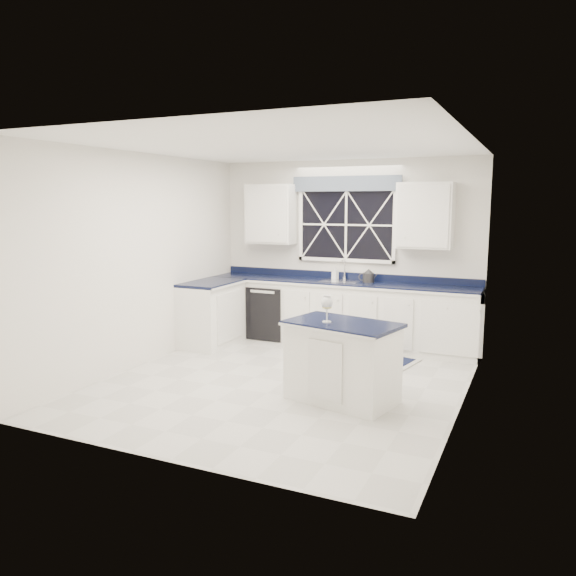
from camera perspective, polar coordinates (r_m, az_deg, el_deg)
The scene contains 13 objects.
ground at distance 6.66m, azimuth -0.41°, elevation -9.50°, with size 4.50×4.50×0.00m, color beige.
back_wall at distance 8.46m, azimuth 5.98°, elevation 3.70°, with size 4.00×0.10×2.70m, color silver.
base_cabinets at distance 8.27m, azimuth 2.68°, elevation -2.68°, with size 3.99×1.60×0.90m.
countertop at distance 8.22m, azimuth 5.28°, elevation 0.55°, with size 3.98×0.64×0.04m, color black.
dishwasher at distance 8.73m, azimuth -1.62°, elevation -2.33°, with size 0.60×0.58×0.82m, color black.
window at distance 8.39m, azimuth 5.93°, elevation 6.95°, with size 1.65×0.09×1.26m.
upper_cabinets at distance 8.27m, azimuth 5.67°, elevation 7.41°, with size 3.10×0.34×0.90m.
faucet at distance 8.38m, azimuth 5.73°, elevation 1.94°, with size 0.05×0.20×0.30m.
island at distance 5.97m, azimuth 5.53°, elevation -7.44°, with size 1.26×0.93×0.85m.
rug at distance 7.65m, azimuth 8.22°, elevation -7.10°, with size 1.33×0.97×0.02m.
kettle at distance 8.15m, azimuth 8.16°, elevation 1.20°, with size 0.26×0.21×0.19m.
wine_glass at distance 5.82m, azimuth 3.98°, elevation -1.59°, with size 0.12×0.12×0.28m.
soap_bottle at distance 8.47m, azimuth 4.82°, elevation 1.53°, with size 0.08×0.08×0.18m, color silver.
Camera 1 is at (2.65, -5.75, 2.09)m, focal length 35.00 mm.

